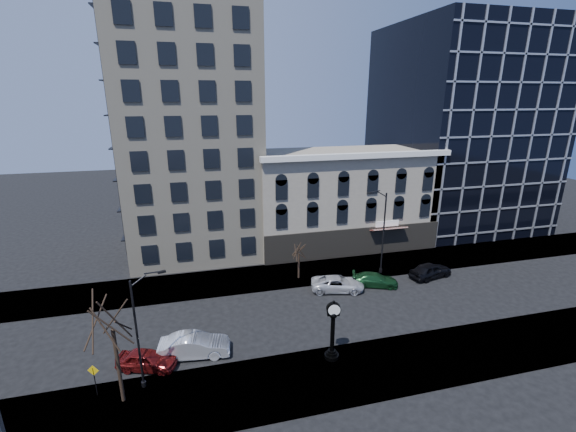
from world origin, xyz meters
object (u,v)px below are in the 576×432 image
object	(u,v)px
street_clock	(333,332)
street_lamp_near	(143,301)
car_near_b	(195,346)
warning_sign	(94,375)
car_near_a	(147,360)

from	to	relation	value
street_clock	street_lamp_near	xyz separation A→B (m)	(-12.54, 0.44, 4.04)
street_clock	car_near_b	xyz separation A→B (m)	(-9.75, 2.87, -1.40)
warning_sign	car_near_a	xyz separation A→B (m)	(2.88, 2.08, -0.97)
street_clock	street_lamp_near	world-z (taller)	street_lamp_near
street_clock	warning_sign	xyz separation A→B (m)	(-15.94, 0.16, -0.57)
street_clock	street_lamp_near	bearing A→B (deg)	-170.81
street_clock	car_near_a	size ratio (longest dim) A/B	1.13
street_lamp_near	car_near_b	distance (m)	6.58
car_near_a	car_near_b	distance (m)	3.37
car_near_a	street_clock	bearing A→B (deg)	-80.73
street_clock	street_lamp_near	size ratio (longest dim) A/B	0.58
car_near_a	car_near_b	world-z (taller)	car_near_b
street_clock	warning_sign	bearing A→B (deg)	-169.36
car_near_a	car_near_b	bearing A→B (deg)	-60.16
street_clock	car_near_b	world-z (taller)	street_clock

